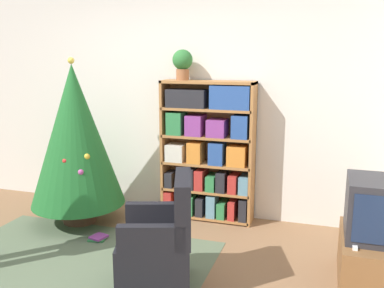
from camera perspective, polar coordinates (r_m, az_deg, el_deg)
name	(u,v)px	position (r m, az deg, el deg)	size (l,w,h in m)	color
wall_back	(177,101)	(4.98, -2.07, 5.72)	(8.00, 0.10, 2.60)	silver
area_rug	(56,277)	(3.93, -17.66, -16.48)	(2.41, 2.15, 0.01)	#56664C
bookshelf	(208,151)	(4.72, 2.12, -1.00)	(1.03, 0.28, 1.56)	#A8703D
tv_stand	(370,261)	(3.84, 22.61, -14.22)	(0.47, 0.79, 0.41)	brown
television	(375,209)	(3.67, 23.17, -7.94)	(0.42, 0.51, 0.48)	#28282D
game_remote	(355,246)	(3.52, 20.89, -12.59)	(0.04, 0.12, 0.02)	white
christmas_tree	(75,136)	(4.75, -15.29, 1.01)	(1.01, 1.01, 1.81)	#4C3323
armchair	(160,249)	(3.50, -4.34, -13.76)	(0.72, 0.71, 0.92)	black
potted_plant	(183,62)	(4.70, -1.27, 10.82)	(0.22, 0.22, 0.33)	#935B38
book_pile_near_tree	(98,238)	(4.51, -12.42, -12.12)	(0.19, 0.18, 0.04)	#2D7A42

